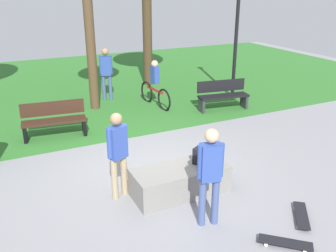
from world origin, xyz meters
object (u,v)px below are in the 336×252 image
backpack_on_ledge (201,155)px  skater_watching (118,149)px  concrete_ledge (180,180)px  park_bench_near_path (223,95)px  skateboard_by_ledge (302,215)px  lamp_post (237,16)px  park_bench_near_lamppost (54,119)px  pedestrian_with_backpack (106,69)px  cyclist_on_bicycle (155,87)px  skateboard_spare (285,243)px  skater_performing_trick (210,170)px

backpack_on_ledge → skater_watching: size_ratio=0.19×
concrete_ledge → park_bench_near_path: (3.52, 3.87, 0.21)m
skateboard_by_ledge → lamp_post: (3.12, 6.47, 2.68)m
park_bench_near_path → park_bench_near_lamppost: (-5.17, 0.01, 0.00)m
pedestrian_with_backpack → concrete_ledge: bearing=-94.9°
skateboard_by_ledge → cyclist_on_bicycle: bearing=87.7°
skateboard_spare → skateboard_by_ledge: bearing=29.6°
cyclist_on_bicycle → backpack_on_ledge: bearing=-104.4°
skater_watching → cyclist_on_bicycle: skater_watching is taller
lamp_post → pedestrian_with_backpack: bearing=158.5°
concrete_ledge → backpack_on_ledge: bearing=2.5°
concrete_ledge → skater_watching: size_ratio=1.10×
backpack_on_ledge → skater_performing_trick: bearing=36.8°
park_bench_near_path → skateboard_by_ledge: bearing=-110.4°
skater_watching → park_bench_near_path: skater_watching is taller
skateboard_by_ledge → pedestrian_with_backpack: pedestrian_with_backpack is taller
backpack_on_ledge → lamp_post: bearing=-160.4°
concrete_ledge → lamp_post: 7.12m
cyclist_on_bicycle → concrete_ledge: bearing=-108.9°
park_bench_near_lamppost → skateboard_spare: bearing=-68.1°
skateboard_spare → pedestrian_with_backpack: (-0.19, 8.49, 1.00)m
park_bench_near_path → cyclist_on_bicycle: size_ratio=0.91×
skater_performing_trick → cyclist_on_bicycle: (1.78, 6.19, -0.36)m
skater_performing_trick → skater_watching: skater_performing_trick is taller
concrete_ledge → cyclist_on_bicycle: 5.44m
skater_performing_trick → skater_watching: 1.78m
skateboard_by_ledge → lamp_post: 7.67m
concrete_ledge → park_bench_near_lamppost: (-1.65, 3.88, 0.21)m
skateboard_spare → park_bench_near_lamppost: size_ratio=0.44×
skateboard_spare → park_bench_near_path: park_bench_near_path is taller
skateboard_by_ledge → skateboard_spare: size_ratio=1.03×
skater_watching → park_bench_near_lamppost: skater_watching is taller
pedestrian_with_backpack → cyclist_on_bicycle: pedestrian_with_backpack is taller
skateboard_spare → pedestrian_with_backpack: pedestrian_with_backpack is taller
skateboard_by_ledge → lamp_post: bearing=64.3°
skater_performing_trick → skateboard_spare: 1.57m
skater_watching → pedestrian_with_backpack: (1.61, 6.04, 0.10)m
skater_watching → skateboard_spare: skater_watching is taller
pedestrian_with_backpack → skater_watching: bearing=-105.0°
skateboard_spare → lamp_post: bearing=60.7°
skateboard_by_ledge → skater_performing_trick: bearing=158.9°
concrete_ledge → cyclist_on_bicycle: bearing=71.1°
backpack_on_ledge → lamp_post: (4.16, 4.82, 2.04)m
skateboard_by_ledge → skateboard_spare: (-0.74, -0.42, 0.00)m
skater_watching → cyclist_on_bicycle: 5.52m
skater_watching → lamp_post: size_ratio=0.36×
backpack_on_ledge → skateboard_spare: bearing=68.5°
park_bench_near_lamppost → lamp_post: bearing=8.7°
backpack_on_ledge → park_bench_near_lamppost: bearing=-91.2°
pedestrian_with_backpack → park_bench_near_lamppost: bearing=-130.7°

